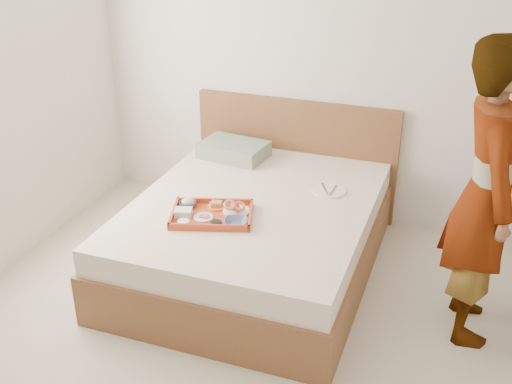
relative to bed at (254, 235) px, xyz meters
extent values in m
cube|color=beige|center=(0.09, -1.00, -0.27)|extent=(3.50, 4.00, 0.01)
cube|color=silver|center=(0.09, 1.00, 1.04)|extent=(3.50, 0.01, 2.60)
cube|color=brown|center=(0.00, 0.00, 0.00)|extent=(1.65, 2.00, 0.53)
cube|color=brown|center=(0.00, 0.97, 0.21)|extent=(1.65, 0.06, 0.95)
cube|color=gray|center=(-0.41, 0.67, 0.33)|extent=(0.54, 0.40, 0.12)
cube|color=#B1371F|center=(-0.17, -0.32, 0.29)|extent=(0.60, 0.51, 0.05)
cylinder|color=white|center=(-0.04, -0.22, 0.28)|extent=(0.22, 0.22, 0.01)
imported|color=#152041|center=(0.02, -0.38, 0.30)|extent=(0.18, 0.18, 0.04)
cylinder|color=black|center=(-0.09, -0.43, 0.29)|extent=(0.09, 0.09, 0.03)
cylinder|color=white|center=(-0.21, -0.37, 0.28)|extent=(0.16, 0.16, 0.01)
cylinder|color=orange|center=(-0.19, -0.20, 0.28)|extent=(0.16, 0.16, 0.01)
imported|color=#152041|center=(-0.37, -0.26, 0.30)|extent=(0.14, 0.14, 0.04)
cube|color=silver|center=(-0.34, -0.38, 0.30)|extent=(0.13, 0.12, 0.05)
cylinder|color=white|center=(-0.29, -0.48, 0.29)|extent=(0.09, 0.09, 0.03)
cylinder|color=white|center=(0.44, 0.31, 0.27)|extent=(0.27, 0.27, 0.01)
imported|color=white|center=(1.45, -0.17, 0.63)|extent=(0.53, 0.72, 1.79)
camera|label=1|loc=(1.29, -3.51, 2.16)|focal=43.43mm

